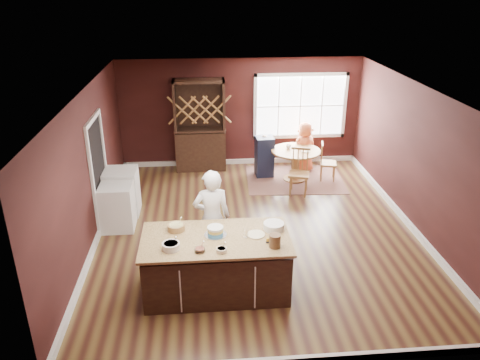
% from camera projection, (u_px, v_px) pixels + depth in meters
% --- Properties ---
extents(room_shell, '(7.00, 7.00, 7.00)m').
position_uv_depth(room_shell, '(257.00, 164.00, 8.50)').
color(room_shell, brown).
rests_on(room_shell, ground).
extents(window, '(2.36, 0.10, 1.66)m').
position_uv_depth(window, '(300.00, 106.00, 11.73)').
color(window, white).
rests_on(window, room_shell).
extents(doorway, '(0.08, 1.26, 2.13)m').
position_uv_depth(doorway, '(99.00, 173.00, 8.94)').
color(doorway, white).
rests_on(doorway, room_shell).
extents(kitchen_island, '(2.22, 1.16, 0.92)m').
position_uv_depth(kitchen_island, '(216.00, 265.00, 7.12)').
color(kitchen_island, black).
rests_on(kitchen_island, ground).
extents(dining_table, '(1.16, 1.16, 0.75)m').
position_uv_depth(dining_table, '(296.00, 159.00, 11.03)').
color(dining_table, brown).
rests_on(dining_table, ground).
extents(baker, '(0.65, 0.46, 1.69)m').
position_uv_depth(baker, '(212.00, 218.00, 7.66)').
color(baker, white).
rests_on(baker, ground).
extents(layer_cake, '(0.34, 0.34, 0.14)m').
position_uv_depth(layer_cake, '(215.00, 231.00, 6.98)').
color(layer_cake, white).
rests_on(layer_cake, kitchen_island).
extents(bowl_blue, '(0.25, 0.25, 0.10)m').
position_uv_depth(bowl_blue, '(171.00, 246.00, 6.62)').
color(bowl_blue, white).
rests_on(bowl_blue, kitchen_island).
extents(bowl_yellow, '(0.26, 0.26, 0.10)m').
position_uv_depth(bowl_yellow, '(176.00, 227.00, 7.12)').
color(bowl_yellow, olive).
rests_on(bowl_yellow, kitchen_island).
extents(bowl_pink, '(0.16, 0.16, 0.06)m').
position_uv_depth(bowl_pink, '(200.00, 250.00, 6.57)').
color(bowl_pink, white).
rests_on(bowl_pink, kitchen_island).
extents(bowl_olive, '(0.15, 0.15, 0.06)m').
position_uv_depth(bowl_olive, '(222.00, 250.00, 6.56)').
color(bowl_olive, '#F3EEC9').
rests_on(bowl_olive, kitchen_island).
extents(drinking_glass, '(0.07, 0.07, 0.14)m').
position_uv_depth(drinking_glass, '(246.00, 233.00, 6.92)').
color(drinking_glass, '#B0BDCD').
rests_on(drinking_glass, kitchen_island).
extents(dinner_plate, '(0.27, 0.27, 0.02)m').
position_uv_depth(dinner_plate, '(256.00, 235.00, 7.00)').
color(dinner_plate, '#EFE9C3').
rests_on(dinner_plate, kitchen_island).
extents(white_tub, '(0.32, 0.32, 0.11)m').
position_uv_depth(white_tub, '(274.00, 226.00, 7.14)').
color(white_tub, silver).
rests_on(white_tub, kitchen_island).
extents(stoneware_crock, '(0.17, 0.17, 0.20)m').
position_uv_depth(stoneware_crock, '(275.00, 241.00, 6.65)').
color(stoneware_crock, brown).
rests_on(stoneware_crock, kitchen_island).
extents(toy_figurine, '(0.05, 0.05, 0.08)m').
position_uv_depth(toy_figurine, '(268.00, 240.00, 6.78)').
color(toy_figurine, gold).
rests_on(toy_figurine, kitchen_island).
extents(rug, '(2.37, 1.88, 0.01)m').
position_uv_depth(rug, '(295.00, 179.00, 11.24)').
color(rug, brown).
rests_on(rug, ground).
extents(chair_east, '(0.45, 0.46, 0.93)m').
position_uv_depth(chair_east, '(328.00, 162.00, 11.05)').
color(chair_east, brown).
rests_on(chair_east, ground).
extents(chair_south, '(0.54, 0.53, 1.05)m').
position_uv_depth(chair_south, '(299.00, 172.00, 10.30)').
color(chair_south, brown).
rests_on(chair_south, ground).
extents(chair_north, '(0.51, 0.49, 1.06)m').
position_uv_depth(chair_north, '(302.00, 147.00, 11.83)').
color(chair_north, brown).
rests_on(chair_north, ground).
extents(seated_woman, '(0.72, 0.60, 1.26)m').
position_uv_depth(seated_woman, '(304.00, 147.00, 11.48)').
color(seated_woman, '#D16034').
rests_on(seated_woman, ground).
extents(high_chair, '(0.44, 0.44, 1.03)m').
position_uv_depth(high_chair, '(264.00, 156.00, 11.28)').
color(high_chair, black).
rests_on(high_chair, ground).
extents(toddler, '(0.18, 0.14, 0.26)m').
position_uv_depth(toddler, '(262.00, 144.00, 11.18)').
color(toddler, '#8CA5BF').
rests_on(toddler, high_chair).
extents(table_plate, '(0.22, 0.22, 0.02)m').
position_uv_depth(table_plate, '(306.00, 151.00, 10.85)').
color(table_plate, beige).
rests_on(table_plate, dining_table).
extents(table_cup, '(0.12, 0.12, 0.09)m').
position_uv_depth(table_cup, '(288.00, 147.00, 11.03)').
color(table_cup, white).
rests_on(table_cup, dining_table).
extents(hutch, '(1.23, 0.51, 2.26)m').
position_uv_depth(hutch, '(200.00, 126.00, 11.45)').
color(hutch, '#321D13').
rests_on(hutch, ground).
extents(washer, '(0.61, 0.59, 0.89)m').
position_uv_depth(washer, '(117.00, 207.00, 8.91)').
color(washer, white).
rests_on(washer, ground).
extents(dryer, '(0.65, 0.63, 0.94)m').
position_uv_depth(dryer, '(122.00, 192.00, 9.48)').
color(dryer, white).
rests_on(dryer, ground).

